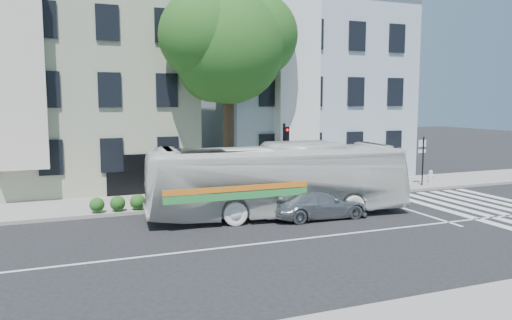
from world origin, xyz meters
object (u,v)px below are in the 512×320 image
fire_hydrant (431,176)px  traffic_signal (285,150)px  sedan (318,204)px  bus (278,180)px

fire_hydrant → traffic_signal: bearing=-177.8°
sedan → traffic_signal: size_ratio=1.13×
bus → sedan: (1.40, -0.99, -0.94)m
sedan → bus: bearing=56.2°
bus → sedan: bearing=-119.6°
bus → fire_hydrant: (11.39, 3.82, -1.03)m
bus → traffic_signal: 4.05m
fire_hydrant → bus: bearing=-161.5°
traffic_signal → fire_hydrant: traffic_signal is taller
traffic_signal → fire_hydrant: 9.67m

